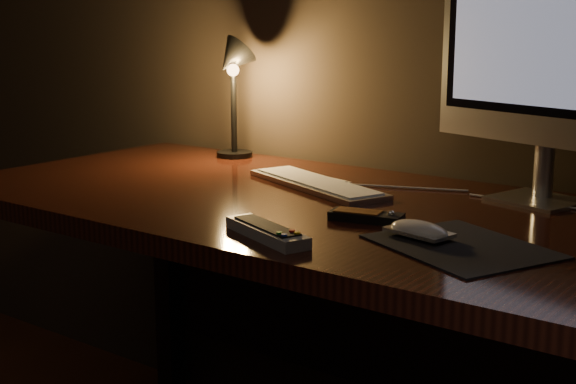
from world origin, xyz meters
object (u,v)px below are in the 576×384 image
Objects in this scene: tv_remote at (267,232)px; monitor at (547,45)px; desk at (334,254)px; media_remote at (366,216)px; desk_lamp at (233,76)px; keyboard at (316,183)px; mouse at (419,233)px.

monitor is at bearing 84.91° from tv_remote.
desk is 0.39m from tv_remote.
media_remote is (0.17, -0.15, 0.14)m from desk.
tv_remote is 0.64× the size of desk_lamp.
mouse is (0.38, -0.25, 0.00)m from keyboard.
media_remote is 0.44× the size of desk_lamp.
monitor is 4.71× the size of mouse.
media_remote reaches higher than keyboard.
media_remote reaches higher than mouse.
desk is 0.60m from desk_lamp.
monitor reaches higher than keyboard.
media_remote is at bearing -42.31° from desk.
desk is at bearing -7.73° from keyboard.
desk_lamp is (-0.75, 0.41, 0.20)m from mouse.
mouse is 0.14m from media_remote.
mouse is at bearing -34.36° from desk.
monitor is 0.49m from mouse.
keyboard is at bearing -28.36° from desk_lamp.
monitor reaches higher than desk.
desk_lamp is at bearing 155.31° from desk.
keyboard is (-0.07, 0.04, 0.14)m from desk.
monitor is 2.58× the size of tv_remote.
mouse is (0.30, -0.21, 0.14)m from desk.
desk is 5.05× the size of desk_lamp.
media_remote is at bearing -17.09° from keyboard.
mouse reaches higher than desk.
media_remote reaches higher than desk.
keyboard is 3.55× the size of mouse.
mouse is at bearing -33.47° from desk_lamp.
media_remote is 0.21m from tv_remote.
mouse is at bearing -34.29° from media_remote.
desk is at bearing 126.85° from tv_remote.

